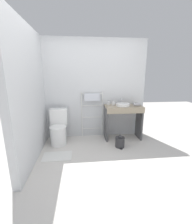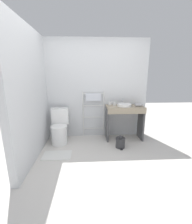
{
  "view_description": "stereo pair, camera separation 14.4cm",
  "coord_description": "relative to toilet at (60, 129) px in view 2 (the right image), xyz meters",
  "views": [
    {
      "loc": [
        -0.33,
        -2.2,
        1.58
      ],
      "look_at": [
        -0.02,
        0.74,
        0.83
      ],
      "focal_mm": 24.0,
      "sensor_mm": 36.0,
      "label": 1
    },
    {
      "loc": [
        -0.19,
        -2.21,
        1.58
      ],
      "look_at": [
        -0.02,
        0.74,
        0.83
      ],
      "focal_mm": 24.0,
      "sensor_mm": 36.0,
      "label": 2
    }
  ],
  "objects": [
    {
      "name": "faucet",
      "position": [
        1.53,
        0.28,
        0.59
      ],
      "size": [
        0.02,
        0.1,
        0.15
      ],
      "color": "silver",
      "rests_on": "vanity_counter"
    },
    {
      "name": "sink_basin",
      "position": [
        1.53,
        0.1,
        0.53
      ],
      "size": [
        0.33,
        0.33,
        0.06
      ],
      "color": "white",
      "rests_on": "vanity_counter"
    },
    {
      "name": "ground_plane",
      "position": [
        0.85,
        -1.13,
        -0.34
      ],
      "size": [
        12.0,
        12.0,
        0.0
      ],
      "primitive_type": "plane",
      "color": "silver"
    },
    {
      "name": "wall_side",
      "position": [
        -0.39,
        -0.38,
        0.86
      ],
      "size": [
        0.12,
        2.22,
        2.41
      ],
      "primitive_type": "cube",
      "color": "silver",
      "rests_on": "ground_plane"
    },
    {
      "name": "hair_dryer",
      "position": [
        1.87,
        0.08,
        0.53
      ],
      "size": [
        0.19,
        0.17,
        0.07
      ],
      "color": "#B7B7BC",
      "rests_on": "vanity_counter"
    },
    {
      "name": "toilet",
      "position": [
        0.0,
        0.0,
        0.0
      ],
      "size": [
        0.4,
        0.52,
        0.81
      ],
      "color": "white",
      "rests_on": "ground_plane"
    },
    {
      "name": "towel_radiator",
      "position": [
        0.81,
        0.32,
        0.5
      ],
      "size": [
        0.55,
        0.06,
        1.17
      ],
      "color": "white",
      "rests_on": "ground_plane"
    },
    {
      "name": "vanity_counter",
      "position": [
        1.55,
        0.11,
        0.22
      ],
      "size": [
        0.89,
        0.47,
        0.84
      ],
      "color": "gray",
      "rests_on": "ground_plane"
    },
    {
      "name": "cup_near_wall",
      "position": [
        1.22,
        0.28,
        0.54
      ],
      "size": [
        0.08,
        0.08,
        0.08
      ],
      "color": "white",
      "rests_on": "vanity_counter"
    },
    {
      "name": "trash_bin",
      "position": [
        1.37,
        -0.34,
        -0.22
      ],
      "size": [
        0.21,
        0.24,
        0.29
      ],
      "color": "#333335",
      "rests_on": "ground_plane"
    },
    {
      "name": "cup_near_edge",
      "position": [
        1.32,
        0.21,
        0.54
      ],
      "size": [
        0.08,
        0.08,
        0.09
      ],
      "color": "white",
      "rests_on": "vanity_counter"
    },
    {
      "name": "bath_mat",
      "position": [
        0.04,
        -0.61,
        -0.34
      ],
      "size": [
        0.56,
        0.36,
        0.01
      ],
      "primitive_type": "cube",
      "color": "silver",
      "rests_on": "ground_plane"
    },
    {
      "name": "wall_back",
      "position": [
        0.85,
        0.43,
        0.86
      ],
      "size": [
        2.6,
        0.12,
        2.41
      ],
      "primitive_type": "cube",
      "color": "silver",
      "rests_on": "ground_plane"
    }
  ]
}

